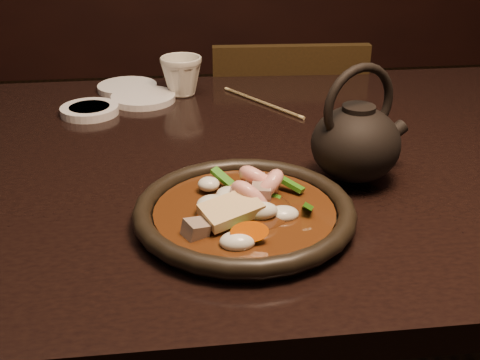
{
  "coord_description": "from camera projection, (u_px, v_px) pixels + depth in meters",
  "views": [
    {
      "loc": [
        -0.11,
        -0.9,
        1.16
      ],
      "look_at": [
        -0.03,
        -0.19,
        0.8
      ],
      "focal_mm": 45.0,
      "sensor_mm": 36.0,
      "label": 1
    }
  ],
  "objects": [
    {
      "name": "teapot",
      "position": [
        356.0,
        140.0,
        0.88
      ],
      "size": [
        0.16,
        0.13,
        0.18
      ],
      "rotation": [
        0.0,
        0.0,
        0.39
      ],
      "color": "black",
      "rests_on": "table"
    },
    {
      "name": "saucer_right",
      "position": [
        127.0,
        87.0,
        1.3
      ],
      "size": [
        0.13,
        0.13,
        0.01
      ],
      "primitive_type": "cylinder",
      "color": "silver",
      "rests_on": "table"
    },
    {
      "name": "plate",
      "position": [
        244.0,
        213.0,
        0.79
      ],
      "size": [
        0.29,
        0.29,
        0.03
      ],
      "color": "black",
      "rests_on": "table"
    },
    {
      "name": "soy_dish",
      "position": [
        90.0,
        110.0,
        1.17
      ],
      "size": [
        0.11,
        0.11,
        0.02
      ],
      "primitive_type": "cylinder",
      "color": "silver",
      "rests_on": "table"
    },
    {
      "name": "chopsticks",
      "position": [
        262.0,
        102.0,
        1.22
      ],
      "size": [
        0.14,
        0.2,
        0.01
      ],
      "rotation": [
        0.0,
        0.0,
        0.58
      ],
      "color": "tan",
      "rests_on": "table"
    },
    {
      "name": "stirfry",
      "position": [
        245.0,
        207.0,
        0.79
      ],
      "size": [
        0.18,
        0.19,
        0.07
      ],
      "color": "#371A0A",
      "rests_on": "plate"
    },
    {
      "name": "saucer_left",
      "position": [
        143.0,
        98.0,
        1.24
      ],
      "size": [
        0.13,
        0.13,
        0.01
      ],
      "primitive_type": "cylinder",
      "color": "silver",
      "rests_on": "table"
    },
    {
      "name": "table",
      "position": [
        242.0,
        196.0,
        1.03
      ],
      "size": [
        1.6,
        0.9,
        0.75
      ],
      "color": "black",
      "rests_on": "floor"
    },
    {
      "name": "chair",
      "position": [
        281.0,
        170.0,
        1.65
      ],
      "size": [
        0.41,
        0.41,
        0.82
      ],
      "rotation": [
        0.0,
        0.0,
        3.08
      ],
      "color": "black",
      "rests_on": "floor"
    },
    {
      "name": "tea_cup",
      "position": [
        181.0,
        75.0,
        1.26
      ],
      "size": [
        0.09,
        0.08,
        0.09
      ],
      "primitive_type": "imported",
      "rotation": [
        0.0,
        0.0,
        -0.02
      ],
      "color": "beige",
      "rests_on": "table"
    }
  ]
}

